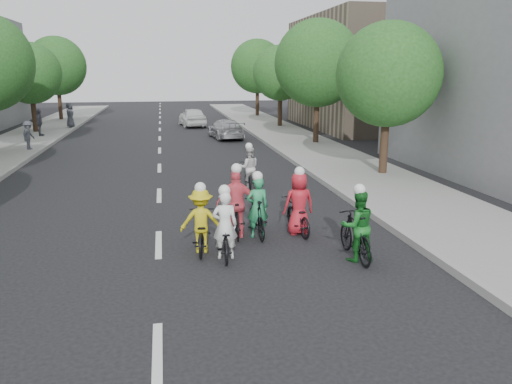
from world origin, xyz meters
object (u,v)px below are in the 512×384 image
object	(u,v)px
cyclist_6	(237,210)
follow_car_trail	(192,117)
cyclist_2	(298,210)
cyclist_5	(257,214)
cyclist_3	(356,231)
follow_car_lead	(225,129)
spectator_2	(70,115)
cyclist_1	(249,172)
spectator_1	(40,122)
spectator_0	(29,135)
cyclist_4	(201,226)
cyclist_0	(225,234)

from	to	relation	value
cyclist_6	follow_car_trail	xyz separation A→B (m)	(0.49, 26.41, 0.01)
cyclist_2	cyclist_5	world-z (taller)	cyclist_2
cyclist_2	cyclist_3	size ratio (longest dim) A/B	0.98
cyclist_3	follow_car_lead	distance (m)	21.04
follow_car_trail	spectator_2	size ratio (longest dim) A/B	2.35
cyclist_1	spectator_1	size ratio (longest dim) A/B	1.02
cyclist_3	spectator_0	size ratio (longest dim) A/B	1.21
cyclist_2	cyclist_3	bearing A→B (deg)	106.83
cyclist_3	follow_car_lead	size ratio (longest dim) A/B	0.44
cyclist_5	follow_car_trail	size ratio (longest dim) A/B	0.41
follow_car_lead	spectator_2	bearing A→B (deg)	-40.29
follow_car_trail	spectator_1	bearing A→B (deg)	21.62
cyclist_6	spectator_0	world-z (taller)	cyclist_6
follow_car_lead	cyclist_5	bearing A→B (deg)	78.80
cyclist_4	spectator_1	distance (m)	23.56
cyclist_5	spectator_2	distance (m)	27.43
spectator_0	cyclist_5	bearing A→B (deg)	-136.41
cyclist_3	cyclist_1	bearing A→B (deg)	-81.78
cyclist_3	follow_car_trail	world-z (taller)	cyclist_3
cyclist_3	spectator_2	size ratio (longest dim) A/B	1.01
cyclist_1	cyclist_3	size ratio (longest dim) A/B	0.95
cyclist_2	spectator_1	xyz separation A→B (m)	(-10.89, 21.18, 0.38)
cyclist_3	cyclist_6	size ratio (longest dim) A/B	0.95
cyclist_0	cyclist_2	world-z (taller)	cyclist_2
cyclist_4	cyclist_6	bearing A→B (deg)	-130.68
cyclist_0	cyclist_5	xyz separation A→B (m)	(0.99, 1.31, 0.05)
cyclist_4	cyclist_6	distance (m)	1.30
cyclist_1	spectator_2	xyz separation A→B (m)	(-9.50, 20.55, 0.46)
cyclist_1	cyclist_6	distance (m)	5.52
cyclist_0	spectator_1	size ratio (longest dim) A/B	1.01
cyclist_5	spectator_1	size ratio (longest dim) A/B	1.01
cyclist_0	follow_car_lead	world-z (taller)	cyclist_0
cyclist_4	follow_car_lead	distance (m)	20.09
cyclist_1	cyclist_3	distance (m)	7.52
cyclist_3	follow_car_trail	bearing A→B (deg)	-86.73
cyclist_2	follow_car_trail	xyz separation A→B (m)	(-1.11, 26.42, 0.10)
cyclist_2	cyclist_5	distance (m)	1.09
cyclist_6	spectator_2	size ratio (longest dim) A/B	1.07
cyclist_5	cyclist_6	world-z (taller)	cyclist_6
follow_car_lead	spectator_1	size ratio (longest dim) A/B	2.45
cyclist_6	spectator_2	bearing A→B (deg)	-67.87
cyclist_2	cyclist_3	distance (m)	2.18
cyclist_6	spectator_0	xyz separation A→B (m)	(-8.57, 15.45, 0.19)
cyclist_1	spectator_0	world-z (taller)	cyclist_1
follow_car_trail	spectator_1	distance (m)	11.10
cyclist_6	follow_car_lead	distance (m)	19.10
cyclist_3	follow_car_trail	size ratio (longest dim) A/B	0.43
cyclist_1	cyclist_6	xyz separation A→B (m)	(-1.24, -5.38, 0.13)
cyclist_4	follow_car_trail	xyz separation A→B (m)	(1.45, 27.28, 0.11)
cyclist_2	spectator_2	world-z (taller)	spectator_2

